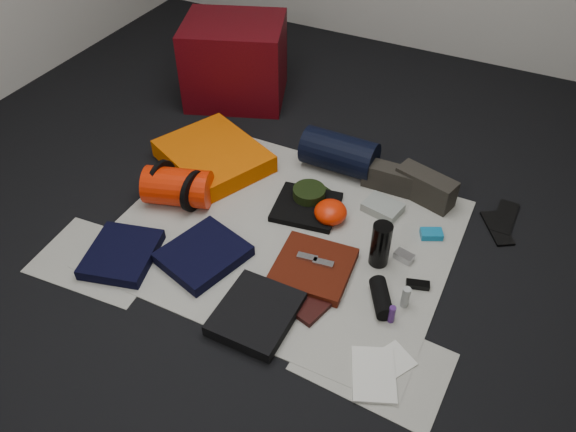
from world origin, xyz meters
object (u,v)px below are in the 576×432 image
at_px(water_bottle, 381,244).
at_px(stuff_sack, 178,187).
at_px(paperback_book, 313,306).
at_px(sleeping_pad, 213,156).
at_px(compact_camera, 404,256).
at_px(navy_duffel, 339,153).
at_px(red_cabinet, 235,61).

bearing_deg(water_bottle, stuff_sack, -177.26).
distance_m(stuff_sack, paperback_book, 0.98).
relative_size(sleeping_pad, compact_camera, 6.49).
bearing_deg(navy_duffel, sleeping_pad, -156.84).
height_order(red_cabinet, stuff_sack, red_cabinet).
bearing_deg(water_bottle, sleeping_pad, 164.16).
height_order(red_cabinet, navy_duffel, red_cabinet).
height_order(sleeping_pad, compact_camera, sleeping_pad).
xyz_separation_m(stuff_sack, paperback_book, (0.91, -0.33, -0.09)).
relative_size(red_cabinet, stuff_sack, 1.82).
xyz_separation_m(sleeping_pad, paperback_book, (0.93, -0.69, -0.04)).
xyz_separation_m(sleeping_pad, navy_duffel, (0.65, 0.27, 0.05)).
bearing_deg(stuff_sack, red_cabinet, 104.30).
height_order(sleeping_pad, paperback_book, sleeping_pad).
bearing_deg(navy_duffel, water_bottle, -52.16).
bearing_deg(sleeping_pad, stuff_sack, -87.70).
relative_size(sleeping_pad, water_bottle, 2.49).
relative_size(water_bottle, compact_camera, 2.61).
relative_size(sleeping_pad, stuff_sack, 1.70).
bearing_deg(navy_duffel, red_cabinet, 154.78).
relative_size(red_cabinet, compact_camera, 6.95).
xyz_separation_m(sleeping_pad, compact_camera, (1.19, -0.24, -0.03)).
height_order(navy_duffel, paperback_book, navy_duffel).
bearing_deg(sleeping_pad, compact_camera, -11.34).
distance_m(red_cabinet, paperback_book, 1.85).
height_order(navy_duffel, water_bottle, water_bottle).
distance_m(red_cabinet, compact_camera, 1.75).
distance_m(sleeping_pad, water_bottle, 1.14).
xyz_separation_m(sleeping_pad, stuff_sack, (0.01, -0.36, 0.05)).
bearing_deg(compact_camera, sleeping_pad, -177.30).
xyz_separation_m(sleeping_pad, water_bottle, (1.09, -0.31, 0.06)).
bearing_deg(stuff_sack, water_bottle, 2.74).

